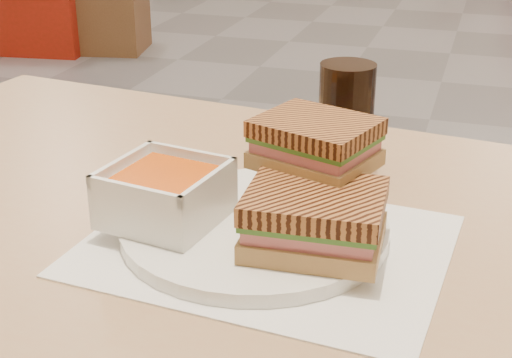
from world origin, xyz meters
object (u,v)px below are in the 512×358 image
(soup_bowl, at_px, (165,196))
(bg_chair_0r, at_px, (113,16))
(main_table, at_px, (247,309))
(panini_lower, at_px, (315,219))
(cola_glass, at_px, (346,122))
(plate, at_px, (255,228))

(soup_bowl, xyz_separation_m, bg_chair_0r, (-1.87, 3.35, -0.59))
(main_table, xyz_separation_m, bg_chair_0r, (-1.94, 3.30, -0.43))
(soup_bowl, bearing_deg, panini_lower, -3.81)
(panini_lower, distance_m, cola_glass, 0.21)
(main_table, bearing_deg, cola_glass, 63.17)
(plate, distance_m, panini_lower, 0.09)
(soup_bowl, height_order, bg_chair_0r, soup_bowl)
(main_table, height_order, panini_lower, panini_lower)
(plate, bearing_deg, main_table, 121.86)
(bg_chair_0r, bearing_deg, main_table, -59.57)
(main_table, height_order, bg_chair_0r, main_table)
(soup_bowl, height_order, panini_lower, same)
(panini_lower, height_order, bg_chair_0r, panini_lower)
(plate, height_order, soup_bowl, soup_bowl)
(cola_glass, xyz_separation_m, bg_chair_0r, (-2.01, 3.15, -0.61))
(main_table, height_order, cola_glass, cola_glass)
(main_table, relative_size, plate, 4.63)
(cola_glass, bearing_deg, bg_chair_0r, 122.57)
(main_table, height_order, soup_bowl, soup_bowl)
(plate, relative_size, cola_glass, 1.96)
(main_table, xyz_separation_m, plate, (0.02, -0.03, 0.12))
(soup_bowl, distance_m, bg_chair_0r, 3.88)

